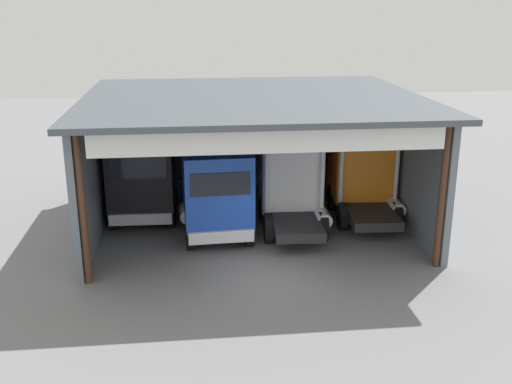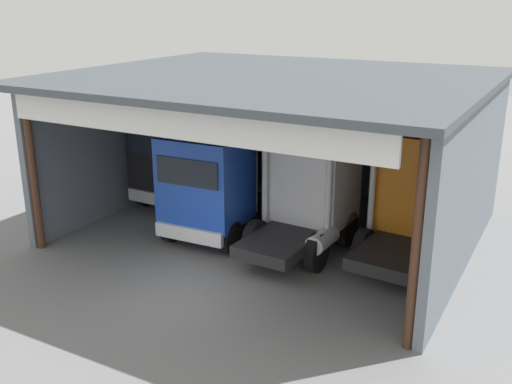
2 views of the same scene
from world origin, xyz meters
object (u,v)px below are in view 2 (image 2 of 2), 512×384
Objects in this scene: truck_white_center_right_bay at (310,188)px; truck_black_right_bay at (178,156)px; truck_blue_left_bay at (209,186)px; truck_orange_center_left_bay at (423,192)px; tool_cart at (244,178)px; oil_drum at (457,205)px.

truck_black_right_bay is at bearing 170.55° from truck_white_center_right_bay.
truck_orange_center_left_bay is (6.20, 2.18, 0.17)m from truck_blue_left_bay.
truck_black_right_bay is 4.54× the size of tool_cart.
truck_black_right_bay is 10.30m from oil_drum.
truck_white_center_right_bay is 4.66× the size of tool_cart.
truck_orange_center_left_bay is at bearing -95.80° from oil_drum.
truck_blue_left_bay is at bearing 143.07° from truck_black_right_bay.
truck_orange_center_left_bay is 8.58m from tool_cart.
truck_black_right_bay is at bearing -41.30° from truck_blue_left_bay.
truck_white_center_right_bay reaches higher than truck_black_right_bay.
truck_black_right_bay is 0.98× the size of truck_white_center_right_bay.
truck_orange_center_left_bay is 5.28× the size of tool_cart.
truck_black_right_bay is 9.11m from truck_orange_center_left_bay.
truck_white_center_right_bay is 6.30m from oil_drum.
truck_blue_left_bay is 6.57m from truck_orange_center_left_bay.
tool_cart reaches higher than oil_drum.
truck_black_right_bay is at bearing -158.67° from oil_drum.
oil_drum is (3.58, 4.97, -1.48)m from truck_white_center_right_bay.
truck_orange_center_left_bay is at bearing -179.19° from truck_black_right_bay.
tool_cart is at bearing -74.15° from truck_blue_left_bay.
oil_drum is (6.59, 6.03, -1.36)m from truck_blue_left_bay.
truck_blue_left_bay is 5.57m from tool_cart.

